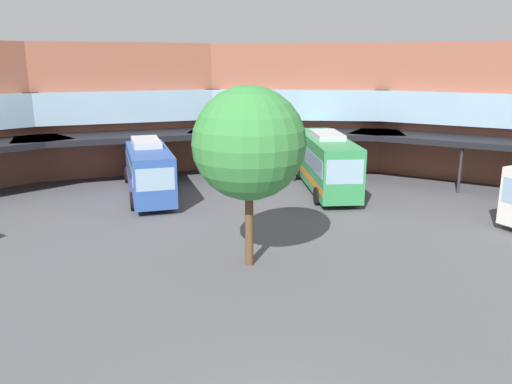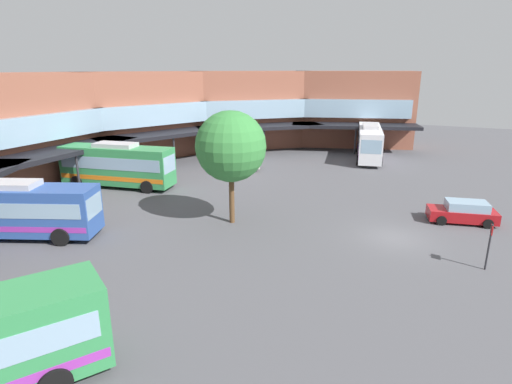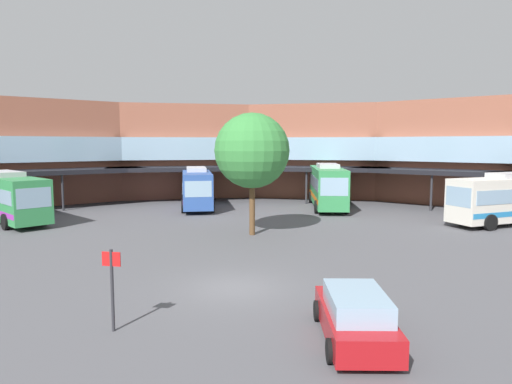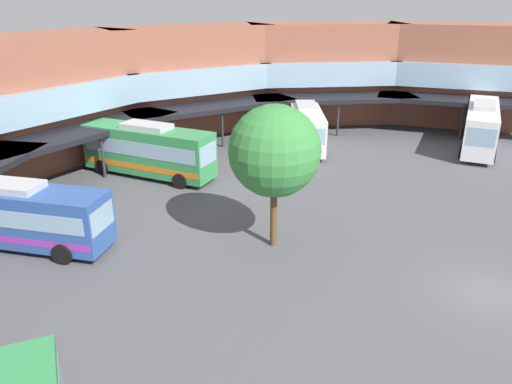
% 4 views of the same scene
% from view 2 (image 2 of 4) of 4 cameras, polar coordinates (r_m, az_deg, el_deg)
% --- Properties ---
extents(ground_plane, '(116.20, 116.20, 0.00)m').
position_cam_2_polar(ground_plane, '(27.64, 18.53, -6.01)').
color(ground_plane, '#515156').
extents(station_building, '(73.68, 36.27, 9.88)m').
position_cam_2_polar(station_building, '(35.34, -18.99, 7.21)').
color(station_building, '#93543F').
rests_on(station_building, ground).
extents(bus_0, '(4.15, 10.42, 3.99)m').
position_cam_2_polar(bus_0, '(38.75, -18.58, 3.58)').
color(bus_0, '#338C4C').
rests_on(bus_0, ground).
extents(bus_2, '(11.37, 4.46, 4.00)m').
position_cam_2_polar(bus_2, '(50.26, 15.39, 6.73)').
color(bus_2, white).
rests_on(bus_2, ground).
extents(bus_3, '(6.22, 10.93, 3.64)m').
position_cam_2_polar(bus_3, '(29.95, -30.85, -2.06)').
color(bus_3, '#2D519E').
rests_on(bus_3, ground).
extents(bus_4, '(9.77, 7.76, 3.71)m').
position_cam_2_polar(bus_4, '(46.60, -2.14, 6.38)').
color(bus_4, silver).
rests_on(bus_4, ground).
extents(parked_car, '(2.70, 4.67, 1.53)m').
position_cam_2_polar(parked_car, '(31.90, 26.69, -2.51)').
color(parked_car, '#A51419').
rests_on(parked_car, ground).
extents(plaza_tree, '(4.71, 4.71, 7.69)m').
position_cam_2_polar(plaza_tree, '(27.37, -3.50, 6.27)').
color(plaza_tree, brown).
rests_on(plaza_tree, ground).
extents(stop_sign_post, '(0.60, 0.10, 2.57)m').
position_cam_2_polar(stop_sign_post, '(24.87, 29.56, -6.06)').
color(stop_sign_post, '#2D2D33').
rests_on(stop_sign_post, ground).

